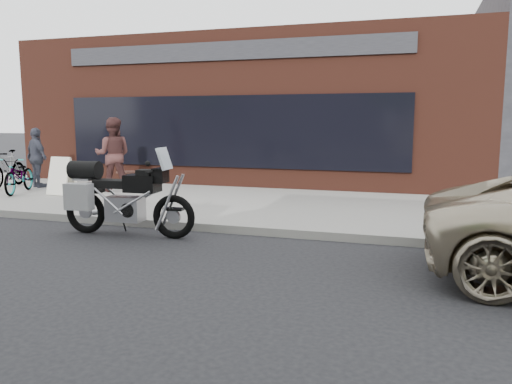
{
  "coord_description": "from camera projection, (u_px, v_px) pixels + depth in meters",
  "views": [
    {
      "loc": [
        3.03,
        -4.18,
        2.02
      ],
      "look_at": [
        0.59,
        3.53,
        0.85
      ],
      "focal_mm": 35.0,
      "sensor_mm": 36.0,
      "label": 1
    }
  ],
  "objects": [
    {
      "name": "ground",
      "position": [
        98.0,
        318.0,
        5.14
      ],
      "size": [
        120.0,
        120.0,
        0.0
      ],
      "primitive_type": "plane",
      "color": "black",
      "rests_on": "ground"
    },
    {
      "name": "cafe_patron_right",
      "position": [
        37.0,
        158.0,
        13.88
      ],
      "size": [
        1.06,
        0.76,
        1.66
      ],
      "primitive_type": "imported",
      "rotation": [
        0.0,
        0.0,
        2.74
      ],
      "color": "#3D404E",
      "rests_on": "near_sidewalk"
    },
    {
      "name": "bicycle_front",
      "position": [
        19.0,
        175.0,
        12.86
      ],
      "size": [
        1.21,
        1.85,
        0.92
      ],
      "primitive_type": "imported",
      "rotation": [
        0.0,
        0.0,
        0.38
      ],
      "color": "gray",
      "rests_on": "near_sidewalk"
    },
    {
      "name": "storefront",
      "position": [
        274.0,
        114.0,
        18.61
      ],
      "size": [
        14.0,
        10.07,
        4.5
      ],
      "color": "#51251A",
      "rests_on": "ground"
    },
    {
      "name": "cafe_patron_left",
      "position": [
        113.0,
        155.0,
        13.07
      ],
      "size": [
        1.16,
        1.05,
        1.94
      ],
      "primitive_type": "imported",
      "rotation": [
        0.0,
        0.0,
        3.55
      ],
      "color": "#4D2B29",
      "rests_on": "near_sidewalk"
    },
    {
      "name": "sandwich_sign",
      "position": [
        62.0,
        176.0,
        12.61
      ],
      "size": [
        0.63,
        0.58,
        0.95
      ],
      "rotation": [
        0.0,
        0.0,
        -0.06
      ],
      "color": "silver",
      "rests_on": "near_sidewalk"
    },
    {
      "name": "near_sidewalk",
      "position": [
        277.0,
        203.0,
        11.73
      ],
      "size": [
        44.0,
        6.0,
        0.15
      ],
      "primitive_type": "cube",
      "color": "gray",
      "rests_on": "ground"
    },
    {
      "name": "bicycle_rear",
      "position": [
        7.0,
        169.0,
        13.96
      ],
      "size": [
        0.82,
        1.79,
        1.04
      ],
      "primitive_type": "imported",
      "rotation": [
        0.0,
        0.0,
        0.2
      ],
      "color": "gray",
      "rests_on": "near_sidewalk"
    },
    {
      "name": "motorcycle",
      "position": [
        119.0,
        198.0,
        8.72
      ],
      "size": [
        2.48,
        0.88,
        1.57
      ],
      "rotation": [
        0.0,
        0.0,
        0.05
      ],
      "color": "black",
      "rests_on": "ground"
    },
    {
      "name": "cafe_table",
      "position": [
        127.0,
        173.0,
        14.67
      ],
      "size": [
        0.65,
        0.65,
        0.37
      ],
      "color": "black",
      "rests_on": "near_sidewalk"
    }
  ]
}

